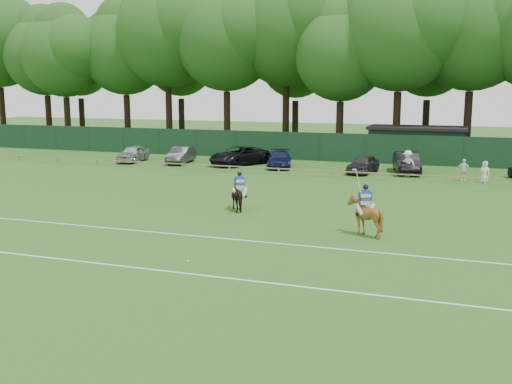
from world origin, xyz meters
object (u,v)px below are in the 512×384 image
at_px(horse_chestnut, 365,216).
at_px(sedan_grey, 181,155).
at_px(sedan_navy, 279,159).
at_px(spectator_mid, 463,170).
at_px(suv_black, 239,156).
at_px(estate_black, 407,163).
at_px(spectator_right, 485,172).
at_px(hatch_grey, 363,164).
at_px(spectator_left, 408,164).
at_px(utility_shed, 417,143).
at_px(polo_ball, 188,261).
at_px(sedan_silver, 133,154).
at_px(horse_dark, 240,196).

distance_m(horse_chestnut, sedan_grey, 27.47).
xyz_separation_m(sedan_navy, spectator_mid, (14.18, -2.43, 0.12)).
relative_size(suv_black, estate_black, 1.14).
xyz_separation_m(sedan_grey, spectator_right, (24.33, -2.43, 0.04)).
height_order(sedan_navy, spectator_right, spectator_right).
height_order(hatch_grey, spectator_left, spectator_left).
distance_m(spectator_left, utility_shed, 9.94).
relative_size(suv_black, polo_ball, 61.93).
bearing_deg(suv_black, sedan_silver, -149.39).
bearing_deg(sedan_grey, sedan_silver, 177.58).
relative_size(estate_black, spectator_right, 3.27).
bearing_deg(spectator_mid, sedan_silver, 164.35).
height_order(horse_chestnut, utility_shed, utility_shed).
xyz_separation_m(sedan_navy, spectator_left, (10.32, -1.70, 0.30)).
distance_m(suv_black, spectator_mid, 18.03).
relative_size(horse_chestnut, sedan_grey, 0.41).
distance_m(horse_chestnut, sedan_silver, 30.33).
bearing_deg(horse_chestnut, hatch_grey, -96.24).
height_order(hatch_grey, spectator_mid, spectator_mid).
height_order(estate_black, utility_shed, utility_shed).
height_order(horse_dark, estate_black, estate_black).
relative_size(spectator_right, utility_shed, 0.18).
height_order(horse_chestnut, spectator_mid, horse_chestnut).
bearing_deg(sedan_silver, spectator_left, -8.88).
bearing_deg(spectator_left, sedan_silver, -160.77).
bearing_deg(spectator_left, sedan_grey, -162.81).
height_order(sedan_silver, spectator_right, spectator_right).
bearing_deg(utility_shed, sedan_grey, -155.78).
bearing_deg(polo_ball, horse_dark, 99.32).
bearing_deg(horse_dark, polo_ball, 62.59).
relative_size(horse_chestnut, spectator_right, 1.19).
height_order(spectator_right, polo_ball, spectator_right).
distance_m(sedan_navy, hatch_grey, 7.01).
xyz_separation_m(horse_dark, suv_black, (-6.70, 17.31, 0.02)).
xyz_separation_m(suv_black, utility_shed, (13.77, 7.87, 0.76)).
bearing_deg(hatch_grey, spectator_mid, -2.33).
bearing_deg(spectator_mid, sedan_navy, 158.07).
bearing_deg(suv_black, hatch_grey, 16.83).
bearing_deg(horse_dark, suv_black, -105.58).
bearing_deg(hatch_grey, polo_ball, -85.79).
xyz_separation_m(estate_black, utility_shed, (0.07, 7.96, 0.73)).
xyz_separation_m(horse_dark, hatch_grey, (3.88, 16.03, -0.07)).
relative_size(horse_dark, hatch_grey, 0.44).
height_order(spectator_left, spectator_mid, spectator_left).
bearing_deg(hatch_grey, suv_black, -177.54).
bearing_deg(horse_chestnut, polo_ball, 32.78).
bearing_deg(spectator_right, horse_chestnut, -82.28).
xyz_separation_m(hatch_grey, spectator_right, (8.62, -1.77, 0.06)).
xyz_separation_m(hatch_grey, spectator_left, (3.37, -0.77, 0.28)).
xyz_separation_m(sedan_grey, estate_black, (18.83, 0.53, 0.10)).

